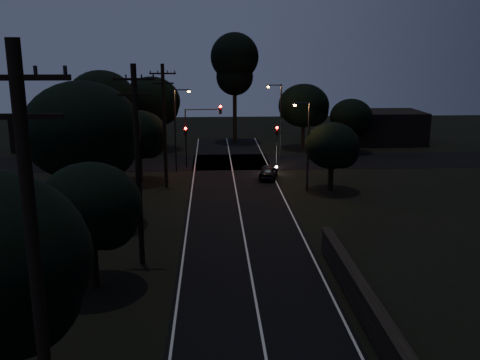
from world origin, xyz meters
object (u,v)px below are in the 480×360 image
signal_mast (202,124)px  streetlight_c (306,140)px  utility_pole_mid (138,163)px  streetlight_b (279,116)px  car (268,171)px  signal_left (186,139)px  tall_pine (235,63)px  streetlight_a (177,124)px  signal_right (277,138)px  utility_pole_near (38,299)px  utility_pole_far (164,124)px

signal_mast → streetlight_c: 13.28m
signal_mast → utility_pole_mid: bearing=-97.0°
streetlight_b → streetlight_c: size_ratio=1.07×
car → signal_left: bearing=-22.9°
streetlight_b → tall_pine: bearing=111.4°
signal_mast → streetlight_b: size_ratio=0.78×
signal_mast → streetlight_a: streetlight_a is taller
signal_right → utility_pole_mid: bearing=-113.0°
utility_pole_near → signal_left: size_ratio=2.93×
tall_pine → utility_pole_near: bearing=-97.0°
utility_pole_mid → streetlight_c: utility_pole_mid is taller
utility_pole_far → signal_right: 13.53m
signal_left → car: (7.80, -5.43, -2.17)m
tall_pine → signal_left: size_ratio=3.33×
utility_pole_near → tall_pine: bearing=83.0°
tall_pine → signal_right: tall_pine is taller
signal_left → streetlight_b: bearing=22.0°
utility_pole_far → tall_pine: bearing=73.1°
streetlight_a → streetlight_b: bearing=29.5°
tall_pine → car: bearing=-83.9°
car → streetlight_c: bearing=131.9°
tall_pine → signal_left: (-5.60, -15.01, -7.01)m
tall_pine → signal_left: tall_pine is taller
tall_pine → car: (2.20, -20.45, -9.18)m
signal_left → signal_mast: 2.26m
streetlight_c → utility_pole_far: bearing=170.4°
streetlight_b → utility_pole_far: bearing=-133.3°
utility_pole_near → utility_pole_far: utility_pole_near is taller
utility_pole_far → tall_pine: tall_pine is taller
streetlight_c → utility_pole_near: bearing=-110.3°
utility_pole_near → car: (9.20, 36.55, -5.58)m
streetlight_b → utility_pole_near: bearing=-103.8°
utility_pole_near → signal_right: 43.44m
utility_pole_mid → utility_pole_near: bearing=-90.0°
utility_pole_far → signal_mast: 8.64m
signal_right → signal_mast: signal_mast is taller
utility_pole_near → streetlight_a: size_ratio=1.50×
streetlight_b → car: size_ratio=2.06×
utility_pole_near → streetlight_b: bearing=76.2°
streetlight_a → car: streetlight_a is taller
utility_pole_near → signal_mast: utility_pole_near is taller
utility_pole_near → signal_mast: 42.15m
utility_pole_far → streetlight_b: size_ratio=1.31×
streetlight_a → streetlight_c: streetlight_a is taller
utility_pole_far → streetlight_b: 16.51m
utility_pole_far → streetlight_a: bearing=83.4°
utility_pole_mid → streetlight_a: size_ratio=1.38×
streetlight_c → signal_right: bearing=97.0°
tall_pine → signal_mast: bearing=-104.6°
tall_pine → streetlight_b: tall_pine is taller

